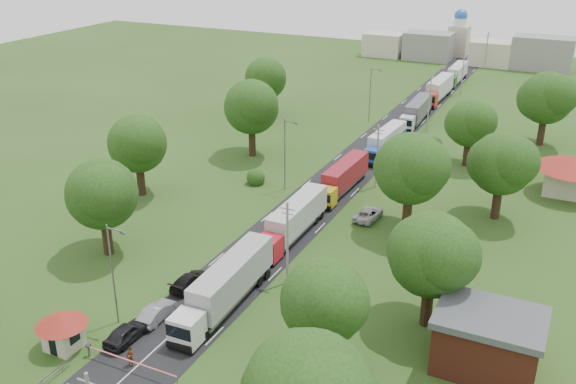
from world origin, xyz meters
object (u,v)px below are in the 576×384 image
Objects in this scene: car_lane_mid at (157,312)px; pedestrian_near at (130,357)px; boom_barrier at (118,358)px; car_lane_front at (127,333)px; info_sign at (403,137)px; truck_0 at (227,285)px; guard_booth at (62,327)px.

pedestrian_near is (2.06, -6.50, 0.13)m from car_lane_mid.
car_lane_front is at bearing 117.43° from boom_barrier.
car_lane_mid is at bearing -98.32° from info_sign.
car_lane_front is (-5.16, -8.52, -1.49)m from truck_0.
guard_booth is 0.97× the size of car_lane_mid.
truck_0 is at bearing -93.60° from info_sign.
car_lane_front is (4.20, 3.17, -1.36)m from guard_booth.
pedestrian_near is (-2.64, -11.18, -1.42)m from truck_0.
boom_barrier is at bearing -106.74° from truck_0.
car_lane_front reaches higher than boom_barrier.
car_lane_front is 3.66m from pedestrian_near.
info_sign reaches higher than boom_barrier.
car_lane_mid is at bearing -135.16° from truck_0.
car_lane_front is 3.86m from car_lane_mid.
info_sign is at bearing 83.76° from boom_barrier.
guard_booth is 14.97m from truck_0.
truck_0 reaches higher than info_sign.
info_sign is 59.81m from pedestrian_near.
info_sign is (12.40, 60.00, 0.84)m from guard_booth.
info_sign reaches higher than car_lane_front.
guard_booth reaches higher than car_lane_front.
info_sign is 57.47m from car_lane_front.
truck_0 is (-3.04, -48.32, -0.70)m from info_sign.
boom_barrier is 3.57m from car_lane_front.
car_lane_front is (-1.64, 3.16, -0.08)m from boom_barrier.
info_sign is 53.61m from car_lane_mid.
car_lane_front reaches higher than car_lane_mid.
car_lane_mid is (-7.75, -53.00, -2.25)m from info_sign.
truck_0 reaches higher than guard_booth.
guard_booth reaches higher than boom_barrier.
pedestrian_near is at bearing -103.30° from truck_0.
car_lane_mid is (-1.19, 7.00, -0.14)m from boom_barrier.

